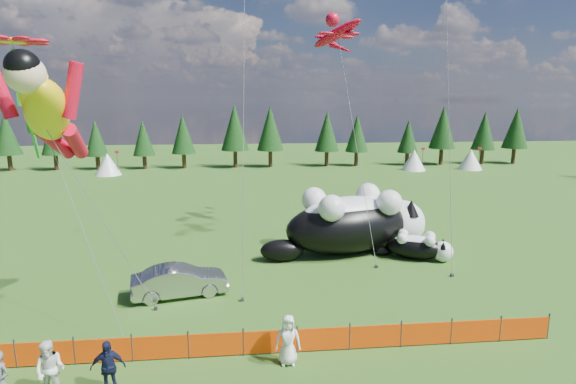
{
  "coord_description": "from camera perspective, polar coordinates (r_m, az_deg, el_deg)",
  "views": [
    {
      "loc": [
        -0.85,
        -18.21,
        9.3
      ],
      "look_at": [
        1.35,
        4.0,
        4.73
      ],
      "focal_mm": 28.0,
      "sensor_mm": 36.0,
      "label": 1
    }
  ],
  "objects": [
    {
      "name": "spectator_e",
      "position": [
        16.83,
        -0.01,
        -18.26
      ],
      "size": [
        0.93,
        0.63,
        1.85
      ],
      "primitive_type": "imported",
      "rotation": [
        0.0,
        0.0,
        -0.04
      ],
      "color": "white",
      "rests_on": "ground"
    },
    {
      "name": "car",
      "position": [
        22.69,
        -13.57,
        -10.92
      ],
      "size": [
        4.78,
        2.53,
        1.5
      ],
      "primitive_type": "imported",
      "rotation": [
        0.0,
        0.0,
        1.79
      ],
      "color": "#B1B0B5",
      "rests_on": "ground"
    },
    {
      "name": "spectator_a",
      "position": [
        17.15,
        -32.78,
        -19.55
      ],
      "size": [
        0.8,
        0.64,
        1.91
      ],
      "primitive_type": "imported",
      "rotation": [
        0.0,
        0.0,
        -0.3
      ],
      "color": "slate",
      "rests_on": "ground"
    },
    {
      "name": "flower_kite",
      "position": [
        22.53,
        -31.58,
        15.63
      ],
      "size": [
        6.75,
        6.22,
        13.27
      ],
      "color": "red",
      "rests_on": "ground"
    },
    {
      "name": "safety_fence",
      "position": [
        17.59,
        -2.25,
        -18.46
      ],
      "size": [
        22.06,
        0.06,
        1.1
      ],
      "color": "#262626",
      "rests_on": "ground"
    },
    {
      "name": "cat_large",
      "position": [
        28.28,
        8.63,
        -3.72
      ],
      "size": [
        10.93,
        6.03,
        4.02
      ],
      "rotation": [
        0.0,
        0.0,
        0.28
      ],
      "color": "black",
      "rests_on": "ground"
    },
    {
      "name": "gecko_kite",
      "position": [
        30.58,
        6.22,
        19.34
      ],
      "size": [
        5.71,
        9.34,
        15.16
      ],
      "color": "red",
      "rests_on": "ground"
    },
    {
      "name": "superhero_kite",
      "position": [
        18.99,
        -28.25,
        8.92
      ],
      "size": [
        6.21,
        6.37,
        11.5
      ],
      "color": "yellow",
      "rests_on": "ground"
    },
    {
      "name": "ground",
      "position": [
        20.46,
        -2.76,
        -15.48
      ],
      "size": [
        160.0,
        160.0,
        0.0
      ],
      "primitive_type": "plane",
      "color": "#153609",
      "rests_on": "ground"
    },
    {
      "name": "cat_small",
      "position": [
        27.99,
        16.22,
        -6.65
      ],
      "size": [
        4.29,
        2.78,
        1.63
      ],
      "rotation": [
        0.0,
        0.0,
        -0.41
      ],
      "color": "black",
      "rests_on": "ground"
    },
    {
      "name": "festival_tents",
      "position": [
        59.92,
        5.82,
        3.93
      ],
      "size": [
        50.0,
        3.2,
        2.8
      ],
      "primitive_type": null,
      "color": "white",
      "rests_on": "ground"
    },
    {
      "name": "spectator_c",
      "position": [
        16.43,
        -21.9,
        -19.99
      ],
      "size": [
        1.13,
        0.66,
        1.85
      ],
      "primitive_type": "imported",
      "rotation": [
        0.0,
        0.0,
        0.1
      ],
      "color": "#131834",
      "rests_on": "ground"
    },
    {
      "name": "spectator_b",
      "position": [
        16.92,
        -27.98,
        -19.36
      ],
      "size": [
        1.0,
        0.65,
        1.96
      ],
      "primitive_type": "imported",
      "rotation": [
        0.0,
        0.0,
        -0.1
      ],
      "color": "white",
      "rests_on": "ground"
    },
    {
      "name": "tree_line",
      "position": [
        63.44,
        -4.89,
        6.73
      ],
      "size": [
        90.0,
        4.0,
        8.0
      ],
      "primitive_type": null,
      "color": "black",
      "rests_on": "ground"
    }
  ]
}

